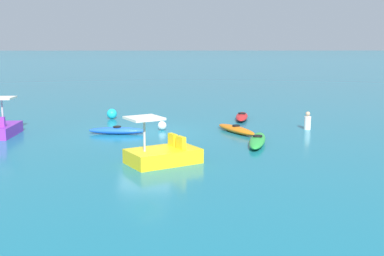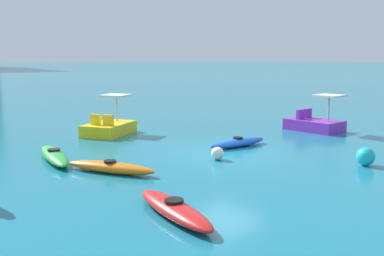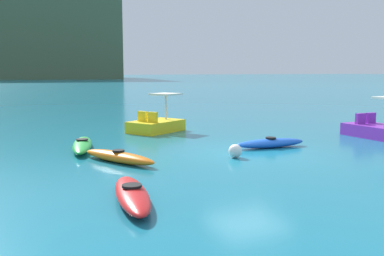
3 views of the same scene
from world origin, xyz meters
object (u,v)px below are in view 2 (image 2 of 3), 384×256
Objects in this scene: kayak_orange at (110,167)px; buoy_white at (217,153)px; kayak_red at (174,209)px; pedal_boat_purple at (314,123)px; kayak_blue at (238,142)px; buoy_cyan at (366,157)px; kayak_green at (54,155)px; pedal_boat_yellow at (109,127)px.

buoy_white reaches higher than kayak_orange.
pedal_boat_purple reaches higher than kayak_red.
pedal_boat_purple reaches higher than kayak_orange.
buoy_cyan is at bearing -78.73° from kayak_blue.
kayak_orange is (-5.52, -0.20, -0.00)m from kayak_blue.
kayak_orange is at bearing -177.48° from pedal_boat_purple.
kayak_red is 12.43m from pedal_boat_purple.
pedal_boat_purple is (11.60, 4.44, 0.17)m from kayak_red.
pedal_boat_purple reaches higher than kayak_blue.
kayak_green is 7.89× the size of buoy_white.
kayak_green is at bearing -140.88° from pedal_boat_yellow.
kayak_red is at bearing -143.57° from buoy_white.
kayak_green is (-6.12, 2.36, -0.00)m from kayak_blue.
pedal_boat_yellow is at bearing 92.55° from buoy_white.
kayak_orange is 3.58m from buoy_white.
buoy_cyan reaches higher than kayak_blue.
kayak_orange is (0.60, -2.56, 0.00)m from kayak_green.
pedal_boat_yellow is (-2.32, 5.45, 0.17)m from kayak_blue.
buoy_white is at bearing 129.84° from buoy_cyan.
pedal_boat_yellow is at bearing 107.88° from buoy_cyan.
kayak_orange is at bearing 166.62° from buoy_white.
buoy_white is at bearing -13.38° from kayak_orange.
kayak_green is 11.63m from pedal_boat_purple.
pedal_boat_yellow is (3.20, 5.65, 0.17)m from kayak_orange.
kayak_orange is 7.76m from buoy_cyan.
kayak_green is 1.13× the size of kayak_red.
kayak_blue and kayak_green have the same top height.
kayak_green and kayak_orange have the same top height.
pedal_boat_yellow reaches higher than buoy_white.
pedal_boat_yellow is at bearing 113.06° from kayak_blue.
buoy_cyan is at bearing -44.54° from kayak_green.
pedal_boat_purple is 5.89× the size of buoy_white.
kayak_red is (-6.28, -4.17, 0.00)m from kayak_blue.
pedal_boat_yellow reaches higher than kayak_blue.
kayak_red is 6.99× the size of buoy_white.
pedal_boat_yellow is 6.72× the size of buoy_white.
kayak_orange is 5.00× the size of buoy_cyan.
kayak_green is at bearing 140.30° from buoy_white.
buoy_cyan is at bearing -3.07° from kayak_red.
buoy_cyan is (7.02, -6.91, 0.12)m from kayak_green.
kayak_red is 7.20m from buoy_cyan.
kayak_green is 5.88× the size of buoy_cyan.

